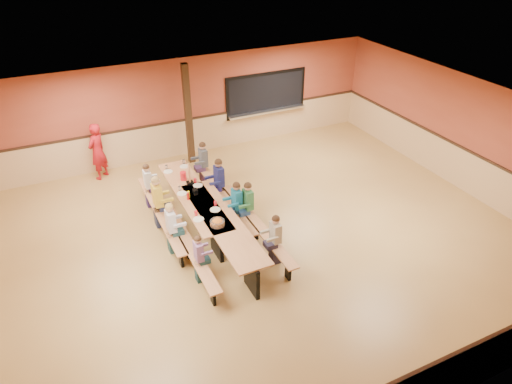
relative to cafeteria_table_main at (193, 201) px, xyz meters
name	(u,v)px	position (x,y,z in m)	size (l,w,h in m)	color
ground	(260,238)	(1.13, -1.40, -0.53)	(12.00, 12.00, 0.00)	olive
room_envelope	(260,214)	(1.13, -1.40, 0.16)	(12.04, 10.04, 3.02)	#96412B
kitchen_pass_through	(266,96)	(3.73, 3.56, 0.96)	(2.78, 0.28, 1.38)	black
structural_post	(188,115)	(0.93, 3.00, 0.97)	(0.18, 0.18, 3.00)	black
cafeteria_table_main	(193,201)	(0.00, 0.00, 0.00)	(1.91, 3.70, 0.74)	#B47547
cafeteria_table_second	(222,228)	(0.22, -1.34, 0.00)	(1.91, 3.70, 0.74)	#B47547
seated_child_white_left	(172,228)	(-0.83, -0.99, 0.09)	(0.38, 0.31, 1.23)	silver
seated_adult_yellow	(158,202)	(-0.83, 0.11, 0.13)	(0.42, 0.35, 1.32)	gold
seated_child_grey_left	(149,186)	(-0.83, 1.07, 0.07)	(0.36, 0.29, 1.18)	silver
seated_child_teal_right	(237,206)	(0.83, -0.76, 0.09)	(0.38, 0.31, 1.22)	#186D8E
seated_child_navy_right	(219,183)	(0.83, 0.37, 0.12)	(0.41, 0.34, 1.29)	navy
seated_child_char_right	(204,164)	(0.83, 1.55, 0.10)	(0.39, 0.32, 1.25)	#484D52
seated_child_purple_sec	(199,259)	(-0.60, -2.16, 0.03)	(0.32, 0.26, 1.11)	slate
seated_child_green_sec	(248,206)	(1.05, -0.91, 0.09)	(0.38, 0.31, 1.24)	#2F6C3D
seated_child_tan_sec	(275,240)	(1.05, -2.30, 0.07)	(0.36, 0.29, 1.19)	tan
standing_woman	(97,151)	(-1.72, 3.15, 0.30)	(0.60, 0.39, 1.65)	#A21218
punch_pitcher	(183,176)	(0.00, 0.73, 0.32)	(0.16, 0.16, 0.22)	red
chip_bowl	(217,222)	(0.06, -1.48, 0.29)	(0.32, 0.32, 0.15)	orange
napkin_dispenser	(195,192)	(0.05, -0.05, 0.28)	(0.10, 0.14, 0.13)	black
condiment_mustard	(189,194)	(-0.14, -0.13, 0.30)	(0.06, 0.06, 0.17)	yellow
condiment_ketchup	(188,196)	(-0.18, -0.21, 0.30)	(0.06, 0.06, 0.17)	#B2140F
table_paddle	(190,179)	(0.09, 0.47, 0.35)	(0.16, 0.16, 0.56)	black
place_settings	(193,192)	(0.00, 0.00, 0.27)	(0.65, 3.30, 0.11)	beige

